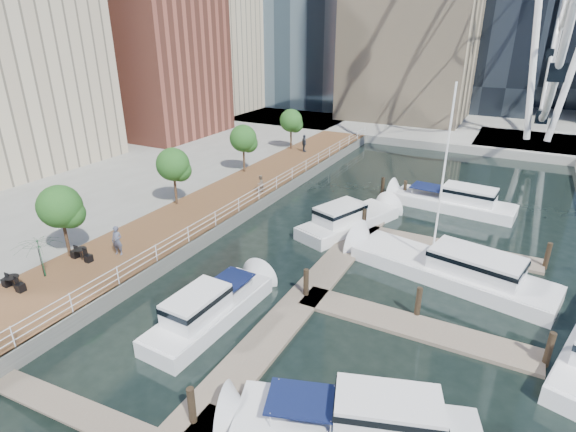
# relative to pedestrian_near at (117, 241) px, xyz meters

# --- Properties ---
(ground) EXTENTS (520.00, 520.00, 0.00)m
(ground) POSITION_rel_pedestrian_near_xyz_m (8.82, -5.56, -1.95)
(ground) COLOR black
(ground) RESTS_ON ground
(boardwalk) EXTENTS (6.00, 60.00, 1.00)m
(boardwalk) POSITION_rel_pedestrian_near_xyz_m (-0.18, 9.44, -1.45)
(boardwalk) COLOR brown
(boardwalk) RESTS_ON ground
(seawall) EXTENTS (0.25, 60.00, 1.00)m
(seawall) POSITION_rel_pedestrian_near_xyz_m (2.82, 9.44, -1.45)
(seawall) COLOR #595954
(seawall) RESTS_ON ground
(land_inland) EXTENTS (48.00, 90.00, 1.00)m
(land_inland) POSITION_rel_pedestrian_near_xyz_m (-27.18, 9.44, -1.45)
(land_inland) COLOR gray
(land_inland) RESTS_ON ground
(land_far) EXTENTS (200.00, 114.00, 1.00)m
(land_far) POSITION_rel_pedestrian_near_xyz_m (8.82, 96.44, -1.45)
(land_far) COLOR gray
(land_far) RESTS_ON ground
(pier) EXTENTS (14.00, 12.00, 1.00)m
(pier) POSITION_rel_pedestrian_near_xyz_m (22.82, 46.44, -1.45)
(pier) COLOR gray
(pier) RESTS_ON ground
(railing) EXTENTS (0.10, 60.00, 1.05)m
(railing) POSITION_rel_pedestrian_near_xyz_m (2.72, 9.44, -0.42)
(railing) COLOR white
(railing) RESTS_ON boardwalk
(floating_docks) EXTENTS (16.00, 34.00, 2.60)m
(floating_docks) POSITION_rel_pedestrian_near_xyz_m (16.79, 4.42, -1.46)
(floating_docks) COLOR #6D6051
(floating_docks) RESTS_ON ground
(midrise_condos) EXTENTS (19.00, 67.00, 28.00)m
(midrise_condos) POSITION_rel_pedestrian_near_xyz_m (-24.75, 21.26, 11.47)
(midrise_condos) COLOR #BCAD8E
(midrise_condos) RESTS_ON ground
(street_trees) EXTENTS (2.60, 42.60, 4.60)m
(street_trees) POSITION_rel_pedestrian_near_xyz_m (-2.58, 8.44, 2.34)
(street_trees) COLOR #3F2B1C
(street_trees) RESTS_ON ground
(pedestrian_near) EXTENTS (0.78, 0.61, 1.90)m
(pedestrian_near) POSITION_rel_pedestrian_near_xyz_m (0.00, 0.00, 0.00)
(pedestrian_near) COLOR #494D62
(pedestrian_near) RESTS_ON boardwalk
(pedestrian_mid) EXTENTS (0.72, 0.84, 1.53)m
(pedestrian_mid) POSITION_rel_pedestrian_near_xyz_m (1.95, 13.96, -0.19)
(pedestrian_mid) COLOR #88715E
(pedestrian_mid) RESTS_ON boardwalk
(pedestrian_far) EXTENTS (1.15, 1.14, 1.95)m
(pedestrian_far) POSITION_rel_pedestrian_near_xyz_m (-0.66, 28.01, 0.03)
(pedestrian_far) COLOR #373B45
(pedestrian_far) RESTS_ON boardwalk
(moored_yachts) EXTENTS (23.18, 38.02, 11.50)m
(moored_yachts) POSITION_rel_pedestrian_near_xyz_m (18.41, 7.14, -1.95)
(moored_yachts) COLOR silver
(moored_yachts) RESTS_ON ground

